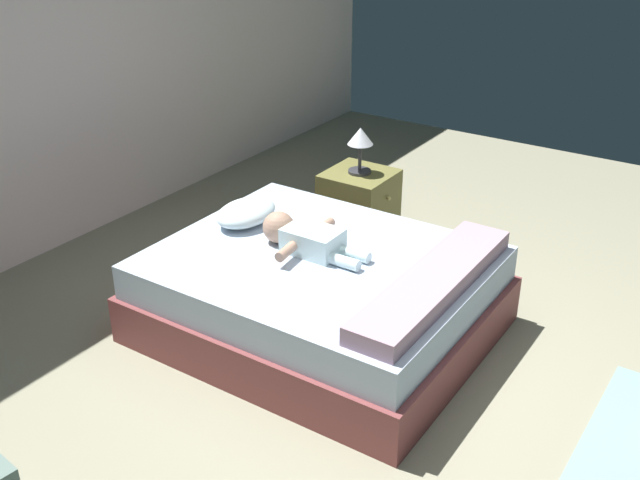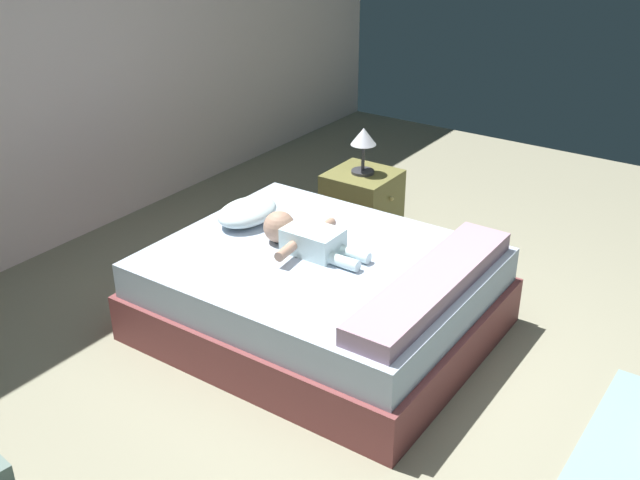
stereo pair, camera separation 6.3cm
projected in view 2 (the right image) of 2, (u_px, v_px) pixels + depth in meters
ground_plane at (431, 398)px, 3.78m from camera, size 8.00×8.00×0.00m
wall_behind_bed at (16, 56)px, 4.72m from camera, size 8.00×0.12×2.66m
bed at (320, 295)px, 4.24m from camera, size 1.49×1.81×0.48m
pillow at (247, 212)px, 4.50m from camera, size 0.43×0.29×0.13m
baby at (304, 237)px, 4.17m from camera, size 0.53×0.65×0.18m
toothbrush at (329, 230)px, 4.40m from camera, size 0.07×0.16×0.02m
nightstand at (362, 205)px, 5.33m from camera, size 0.45×0.48×0.49m
lamp at (363, 141)px, 5.12m from camera, size 0.18×0.18×0.33m
blanket at (433, 284)px, 3.76m from camera, size 1.34×0.27×0.10m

